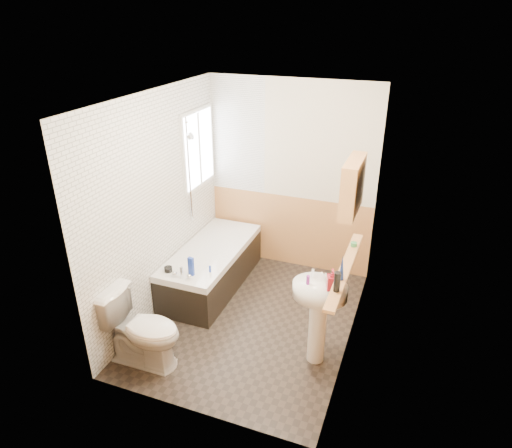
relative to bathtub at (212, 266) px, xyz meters
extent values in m
plane|color=black|center=(0.73, -0.50, -0.28)|extent=(2.80, 2.80, 0.00)
plane|color=white|center=(0.73, -0.50, 2.22)|extent=(2.80, 2.80, 0.00)
cube|color=beige|center=(0.73, 0.91, 0.97)|extent=(2.20, 0.02, 2.50)
cube|color=beige|center=(0.73, -1.91, 0.97)|extent=(2.20, 0.02, 2.50)
cube|color=beige|center=(-0.38, -0.50, 0.97)|extent=(0.02, 2.80, 2.50)
cube|color=beige|center=(1.84, -0.50, 0.97)|extent=(0.02, 2.80, 2.50)
cube|color=tan|center=(1.82, -0.50, 0.22)|extent=(0.01, 2.80, 1.00)
cube|color=tan|center=(0.73, -1.89, 0.22)|extent=(2.20, 0.01, 1.00)
cube|color=tan|center=(0.73, 0.89, 0.22)|extent=(2.20, 0.01, 1.00)
cube|color=white|center=(-0.36, -0.50, 0.97)|extent=(0.01, 2.80, 2.50)
cube|color=white|center=(0.00, 0.88, 1.47)|extent=(0.75, 0.01, 1.50)
cube|color=white|center=(-0.34, 0.45, 1.37)|extent=(0.03, 0.79, 0.99)
cube|color=white|center=(-0.32, 0.45, 1.37)|extent=(0.01, 0.70, 0.90)
cube|color=white|center=(-0.32, 0.45, 1.37)|extent=(0.01, 0.04, 0.90)
cube|color=black|center=(0.00, 0.00, -0.05)|extent=(0.70, 1.67, 0.45)
cube|color=white|center=(0.00, 0.00, 0.22)|extent=(0.70, 1.67, 0.08)
cube|color=white|center=(0.00, 0.00, 0.21)|extent=(0.56, 1.53, 0.04)
cylinder|color=silver|center=(0.00, -0.74, 0.33)|extent=(0.04, 0.04, 0.14)
sphere|color=silver|center=(-0.09, -0.74, 0.30)|extent=(0.06, 0.06, 0.06)
sphere|color=silver|center=(0.09, -0.74, 0.30)|extent=(0.06, 0.06, 0.06)
cylinder|color=silver|center=(-0.32, 0.14, 1.17)|extent=(0.02, 0.02, 1.31)
cylinder|color=silver|center=(-0.32, 0.14, 0.57)|extent=(0.05, 0.05, 0.02)
cylinder|color=silver|center=(-0.32, 0.14, 1.77)|extent=(0.05, 0.05, 0.02)
cylinder|color=silver|center=(-0.27, 0.14, 1.61)|extent=(0.07, 0.09, 0.09)
imported|color=white|center=(-0.03, -1.50, 0.12)|extent=(0.81, 0.46, 0.79)
cylinder|color=white|center=(1.57, -0.87, 0.08)|extent=(0.17, 0.17, 0.73)
ellipsoid|color=white|center=(1.57, -0.87, 0.55)|extent=(0.52, 0.42, 0.14)
cylinder|color=silver|center=(1.47, -0.77, 0.66)|extent=(0.03, 0.03, 0.08)
cylinder|color=silver|center=(1.67, -0.77, 0.66)|extent=(0.03, 0.03, 0.08)
cylinder|color=silver|center=(1.57, -0.79, 0.69)|extent=(0.02, 0.11, 0.09)
cube|color=tan|center=(1.77, -0.75, 0.77)|extent=(0.10, 1.44, 0.03)
cube|color=tan|center=(1.75, -0.62, 1.53)|extent=(0.13, 0.55, 0.49)
cube|color=silver|center=(1.68, -0.75, 1.53)|extent=(0.01, 0.21, 0.37)
cube|color=silver|center=(1.68, -0.48, 1.53)|extent=(0.01, 0.21, 0.37)
cylinder|color=black|center=(1.77, -1.17, 0.87)|extent=(0.07, 0.07, 0.18)
cone|color=navy|center=(1.77, -0.97, 0.90)|extent=(0.05, 0.05, 0.25)
cylinder|color=#388447|center=(1.77, -0.31, 0.80)|extent=(0.07, 0.07, 0.04)
imported|color=maroon|center=(1.68, -0.91, 0.67)|extent=(0.16, 0.23, 0.10)
cylinder|color=purple|center=(1.46, -0.91, 0.66)|extent=(0.04, 0.04, 0.09)
cube|color=#19339E|center=(0.07, -0.64, 0.37)|extent=(0.07, 0.05, 0.22)
cylinder|color=black|center=(-0.21, -0.67, 0.28)|extent=(0.10, 0.10, 0.06)
cylinder|color=#19339E|center=(0.23, -0.51, 0.29)|extent=(0.03, 0.03, 0.08)
camera|label=1|loc=(2.28, -4.45, 2.97)|focal=32.00mm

